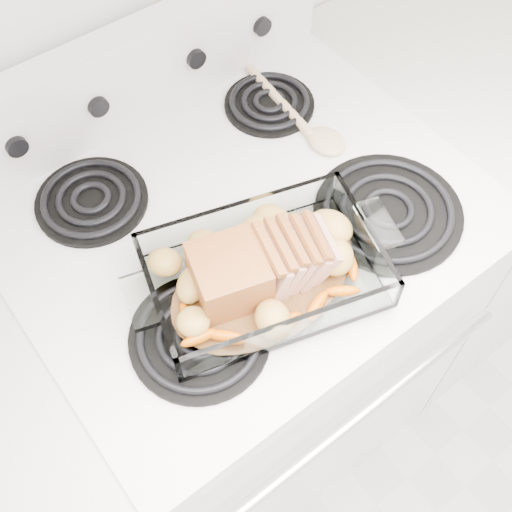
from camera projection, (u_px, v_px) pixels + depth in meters
electric_range at (243, 330)px, 1.46m from camera, size 0.78×0.70×1.12m
counter_right at (445, 195)px, 1.69m from camera, size 0.58×0.68×0.93m
baking_dish at (264, 276)px, 0.97m from camera, size 0.34×0.22×0.07m
pork_roast at (253, 272)px, 0.94m from camera, size 0.22×0.10×0.08m
roast_vegetables at (248, 259)px, 0.98m from camera, size 0.34×0.18×0.04m
wooden_spoon at (306, 124)px, 1.17m from camera, size 0.06×0.28×0.02m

